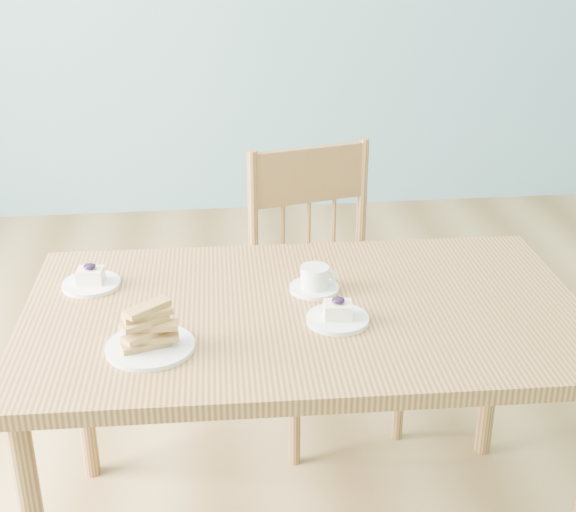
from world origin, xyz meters
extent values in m
cube|color=olive|center=(0.02, -0.08, 0.70)|extent=(1.36, 0.80, 0.04)
cylinder|color=olive|center=(-0.59, 0.26, 0.34)|extent=(0.05, 0.05, 0.68)
cylinder|color=olive|center=(0.64, 0.24, 0.34)|extent=(0.05, 0.05, 0.68)
cube|color=olive|center=(0.17, 0.45, 0.43)|extent=(0.50, 0.49, 0.04)
cylinder|color=olive|center=(0.03, 0.24, 0.20)|extent=(0.03, 0.03, 0.41)
cylinder|color=olive|center=(0.38, 0.33, 0.20)|extent=(0.03, 0.03, 0.41)
cylinder|color=olive|center=(-0.05, 0.57, 0.20)|extent=(0.03, 0.03, 0.41)
cylinder|color=olive|center=(0.30, 0.66, 0.20)|extent=(0.03, 0.03, 0.41)
cylinder|color=olive|center=(-0.06, 0.58, 0.68)|extent=(0.03, 0.03, 0.47)
cylinder|color=olive|center=(0.31, 0.67, 0.68)|extent=(0.03, 0.03, 0.47)
cube|color=olive|center=(0.12, 0.62, 0.81)|extent=(0.35, 0.11, 0.18)
cylinder|color=olive|center=(0.04, 0.60, 0.59)|extent=(0.01, 0.01, 0.28)
cylinder|color=olive|center=(0.12, 0.62, 0.59)|extent=(0.01, 0.01, 0.28)
cylinder|color=olive|center=(0.21, 0.65, 0.59)|extent=(0.01, 0.01, 0.28)
cylinder|color=silver|center=(0.08, -0.15, 0.72)|extent=(0.15, 0.15, 0.01)
cube|color=#FFE8C3|center=(0.08, -0.15, 0.75)|extent=(0.07, 0.06, 0.04)
ellipsoid|color=black|center=(0.08, -0.15, 0.77)|extent=(0.03, 0.03, 0.01)
sphere|color=black|center=(0.09, -0.15, 0.77)|extent=(0.01, 0.01, 0.01)
sphere|color=black|center=(0.08, -0.15, 0.77)|extent=(0.01, 0.01, 0.01)
sphere|color=black|center=(0.09, -0.16, 0.77)|extent=(0.01, 0.01, 0.01)
cylinder|color=silver|center=(-0.50, 0.10, 0.72)|extent=(0.15, 0.15, 0.01)
cube|color=#FFE8C3|center=(-0.50, 0.10, 0.75)|extent=(0.07, 0.06, 0.04)
ellipsoid|color=black|center=(-0.50, 0.10, 0.77)|extent=(0.03, 0.03, 0.01)
sphere|color=black|center=(-0.50, 0.10, 0.77)|extent=(0.01, 0.01, 0.01)
sphere|color=black|center=(-0.51, 0.10, 0.77)|extent=(0.01, 0.01, 0.01)
sphere|color=black|center=(-0.50, 0.09, 0.77)|extent=(0.01, 0.01, 0.01)
cylinder|color=silver|center=(0.05, 0.01, 0.72)|extent=(0.12, 0.12, 0.01)
cylinder|color=silver|center=(0.05, 0.01, 0.75)|extent=(0.08, 0.08, 0.05)
cylinder|color=brown|center=(0.05, 0.01, 0.78)|extent=(0.06, 0.06, 0.00)
torus|color=silver|center=(0.09, 0.01, 0.75)|extent=(0.04, 0.01, 0.04)
cylinder|color=silver|center=(-0.34, -0.23, 0.72)|extent=(0.19, 0.19, 0.01)
camera|label=1|loc=(-0.21, -1.76, 1.62)|focal=50.00mm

